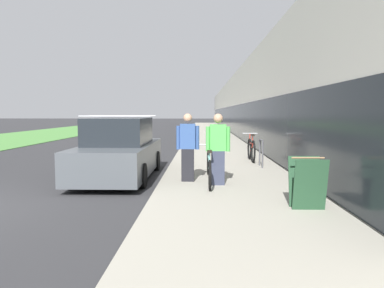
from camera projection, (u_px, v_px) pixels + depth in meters
name	position (u px, v px, depth m)	size (l,w,h in m)	color
sidewalk_slab	(211.00, 136.00, 27.49)	(3.45, 70.00, 0.15)	#A39E8E
storefront_facade	(281.00, 107.00, 35.10)	(10.01, 70.00, 4.76)	silver
lawn_strip	(46.00, 134.00, 31.82)	(7.61, 70.00, 0.03)	#518E42
tandem_bicycle	(209.00, 167.00, 8.99)	(0.52, 2.77, 0.83)	black
person_rider	(218.00, 149.00, 8.59)	(0.56, 0.22, 1.64)	#33384C
person_bystander	(188.00, 147.00, 9.04)	(0.56, 0.22, 1.64)	black
bike_rack_hoop	(261.00, 150.00, 11.47)	(0.05, 0.60, 0.84)	#4C4C51
cruiser_bike_nearest	(251.00, 150.00, 12.85)	(0.52, 1.70, 0.95)	black
sandwich_board_sign	(307.00, 183.00, 6.47)	(0.56, 0.56, 0.90)	#23472D
parked_sedan_curbside	(120.00, 151.00, 10.34)	(1.90, 4.69, 1.73)	#4C5156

